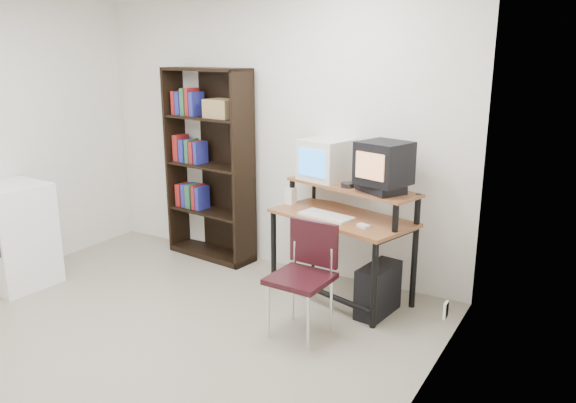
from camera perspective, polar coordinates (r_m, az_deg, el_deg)
The scene contains 17 objects.
floor at distance 4.40m, azimuth -15.81°, elevation -14.10°, with size 4.00×4.00×0.01m, color #A29B86.
back_wall at distance 5.48m, azimuth -1.65°, elevation 6.68°, with size 4.00×0.01×2.60m, color white.
right_wall at distance 2.85m, azimuth 11.41°, elevation -1.49°, with size 0.01×4.00×2.60m, color white.
computer_desk at distance 4.84m, azimuth 5.63°, elevation -1.90°, with size 1.35×0.93×0.98m.
crt_monitor at distance 5.03m, azimuth 3.90°, elevation 4.23°, with size 0.47×0.47×0.37m.
vcr at distance 4.64m, azimuth 9.41°, elevation 1.29°, with size 0.36×0.26×0.08m, color black.
crt_tv at distance 4.59m, azimuth 9.72°, elevation 3.87°, with size 0.45×0.45×0.35m.
cd_spindle at distance 4.77m, azimuth 6.10°, elevation 1.61°, with size 0.12×0.12×0.05m, color #26262B.
keyboard at distance 4.77m, azimuth 3.89°, elevation -1.55°, with size 0.47×0.21×0.04m, color silver.
mousepad at distance 4.54m, azimuth 7.46°, elevation -2.70°, with size 0.22×0.18×0.01m, color black.
mouse at distance 4.53m, azimuth 7.65°, elevation -2.52°, with size 0.10×0.06×0.03m, color white.
desk_speaker at distance 5.15m, azimuth 0.28°, elevation 0.51°, with size 0.08×0.07×0.17m, color silver.
pc_tower at distance 4.70m, azimuth 9.14°, elevation -8.84°, with size 0.20×0.45×0.42m, color black.
school_chair at distance 4.24m, azimuth 1.78°, elevation -6.66°, with size 0.45×0.45×0.86m.
bookshelf at distance 5.79m, azimuth -7.86°, elevation 3.87°, with size 1.00×0.43×1.94m.
mini_fridge at distance 5.68m, azimuth -25.99°, elevation -3.14°, with size 0.59×0.61×0.95m.
wall_outlet at distance 4.25m, azimuth 15.73°, elevation -10.57°, with size 0.02×0.08×0.12m, color beige.
Camera 1 is at (2.86, -2.60, 2.10)m, focal length 35.00 mm.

